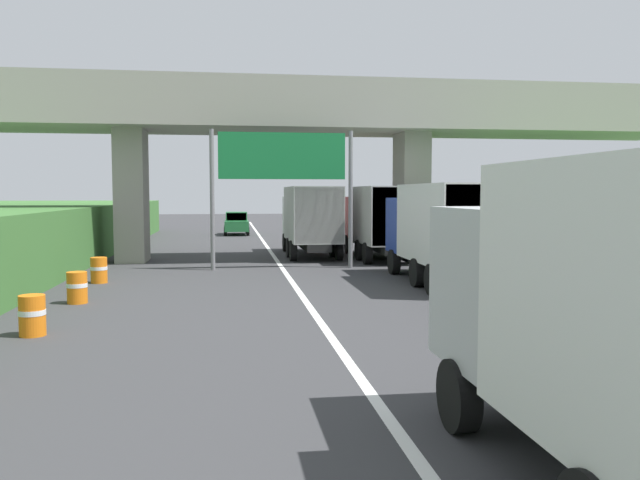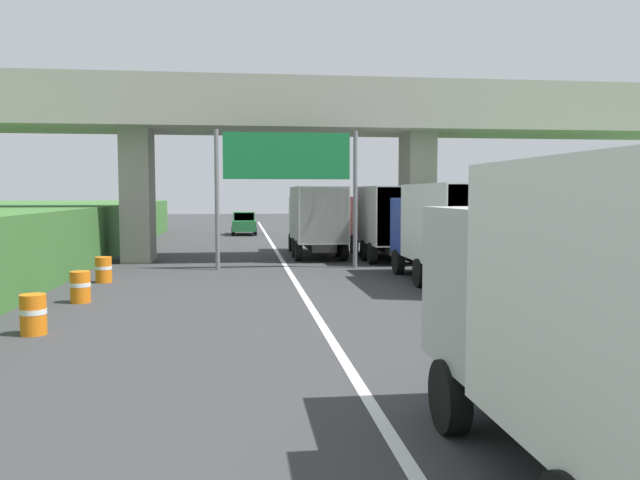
# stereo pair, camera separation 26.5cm
# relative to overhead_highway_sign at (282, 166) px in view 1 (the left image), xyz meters

# --- Properties ---
(lane_centre_stripe) EXTENTS (0.20, 92.60, 0.01)m
(lane_centre_stripe) POSITION_rel_overhead_highway_sign_xyz_m (0.00, -2.76, -4.24)
(lane_centre_stripe) COLOR white
(lane_centre_stripe) RESTS_ON ground
(overpass_bridge) EXTENTS (40.00, 4.80, 8.20)m
(overpass_bridge) POSITION_rel_overhead_highway_sign_xyz_m (0.00, 3.81, 1.99)
(overpass_bridge) COLOR #9E998E
(overpass_bridge) RESTS_ON ground
(overhead_highway_sign) EXTENTS (5.88, 0.18, 5.70)m
(overhead_highway_sign) POSITION_rel_overhead_highway_sign_xyz_m (0.00, 0.00, 0.00)
(overhead_highway_sign) COLOR slate
(overhead_highway_sign) RESTS_ON ground
(truck_red) EXTENTS (2.44, 7.30, 3.44)m
(truck_red) POSITION_rel_overhead_highway_sign_xyz_m (4.91, 3.52, -2.31)
(truck_red) COLOR black
(truck_red) RESTS_ON ground
(truck_blue) EXTENTS (2.44, 7.30, 3.44)m
(truck_blue) POSITION_rel_overhead_highway_sign_xyz_m (5.10, -5.12, -2.31)
(truck_blue) COLOR black
(truck_blue) RESTS_ON ground
(truck_white) EXTENTS (2.44, 7.30, 3.44)m
(truck_white) POSITION_rel_overhead_highway_sign_xyz_m (1.80, 5.23, -2.31)
(truck_white) COLOR black
(truck_white) RESTS_ON ground
(car_green) EXTENTS (1.86, 4.10, 1.72)m
(car_green) POSITION_rel_overhead_highway_sign_xyz_m (-1.65, 22.23, -3.39)
(car_green) COLOR #236B38
(car_green) RESTS_ON ground
(car_black) EXTENTS (1.86, 4.10, 1.72)m
(car_black) POSITION_rel_overhead_highway_sign_xyz_m (4.88, -13.62, -3.39)
(car_black) COLOR black
(car_black) RESTS_ON ground
(construction_barrel_3) EXTENTS (0.57, 0.57, 0.90)m
(construction_barrel_3) POSITION_rel_overhead_highway_sign_xyz_m (-6.48, -11.61, -3.79)
(construction_barrel_3) COLOR orange
(construction_barrel_3) RESTS_ON ground
(construction_barrel_4) EXTENTS (0.57, 0.57, 0.90)m
(construction_barrel_4) POSITION_rel_overhead_highway_sign_xyz_m (-6.48, -7.43, -3.79)
(construction_barrel_4) COLOR orange
(construction_barrel_4) RESTS_ON ground
(construction_barrel_5) EXTENTS (0.57, 0.57, 0.90)m
(construction_barrel_5) POSITION_rel_overhead_highway_sign_xyz_m (-6.69, -3.25, -3.79)
(construction_barrel_5) COLOR orange
(construction_barrel_5) RESTS_ON ground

